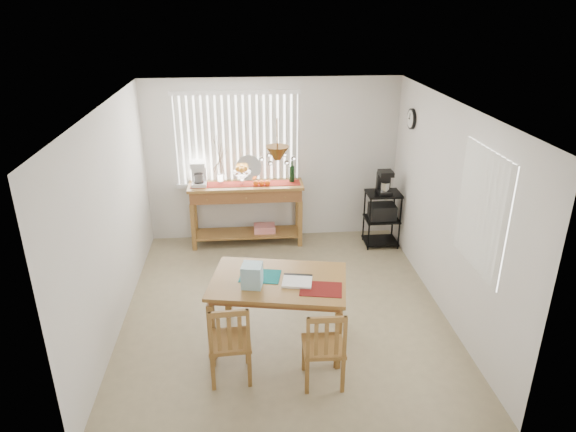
{
  "coord_description": "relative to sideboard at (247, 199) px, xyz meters",
  "views": [
    {
      "loc": [
        -0.43,
        -5.61,
        3.67
      ],
      "look_at": [
        0.1,
        0.55,
        1.05
      ],
      "focal_mm": 32.0,
      "sensor_mm": 36.0,
      "label": 1
    }
  ],
  "objects": [
    {
      "name": "ground",
      "position": [
        0.43,
        -1.98,
        -0.76
      ],
      "size": [
        4.0,
        4.5,
        0.01
      ],
      "primitive_type": "cube",
      "color": "tan"
    },
    {
      "name": "cart_items",
      "position": [
        2.13,
        -0.24,
        0.31
      ],
      "size": [
        0.21,
        0.25,
        0.37
      ],
      "color": "black",
      "rests_on": "wire_cart"
    },
    {
      "name": "chair_right",
      "position": [
        0.72,
        -3.41,
        -0.31
      ],
      "size": [
        0.43,
        0.43,
        0.91
      ],
      "color": "olive",
      "rests_on": "ground"
    },
    {
      "name": "sideboard",
      "position": [
        0.0,
        0.0,
        0.0
      ],
      "size": [
        1.79,
        0.5,
        1.01
      ],
      "color": "olive",
      "rests_on": "ground"
    },
    {
      "name": "dining_table",
      "position": [
        0.32,
        -2.63,
        -0.05
      ],
      "size": [
        1.64,
        1.22,
        0.8
      ],
      "color": "olive",
      "rests_on": "ground"
    },
    {
      "name": "room_shell",
      "position": [
        0.43,
        -1.96,
        0.94
      ],
      "size": [
        4.2,
        4.7,
        2.7
      ],
      "color": "silver",
      "rests_on": "ground"
    },
    {
      "name": "wire_cart",
      "position": [
        2.13,
        -0.25,
        -0.22
      ],
      "size": [
        0.52,
        0.42,
        0.89
      ],
      "color": "black",
      "rests_on": "ground"
    },
    {
      "name": "chair_left",
      "position": [
        -0.22,
        -3.26,
        -0.3
      ],
      "size": [
        0.45,
        0.45,
        0.93
      ],
      "color": "olive",
      "rests_on": "ground"
    },
    {
      "name": "sideboard_items",
      "position": [
        -0.3,
        0.02,
        0.41
      ],
      "size": [
        1.7,
        0.43,
        0.77
      ],
      "color": "maroon",
      "rests_on": "sideboard"
    },
    {
      "name": "table_items",
      "position": [
        0.15,
        -2.73,
        0.14
      ],
      "size": [
        1.14,
        0.74,
        0.26
      ],
      "color": "#146E71",
      "rests_on": "dining_table"
    }
  ]
}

